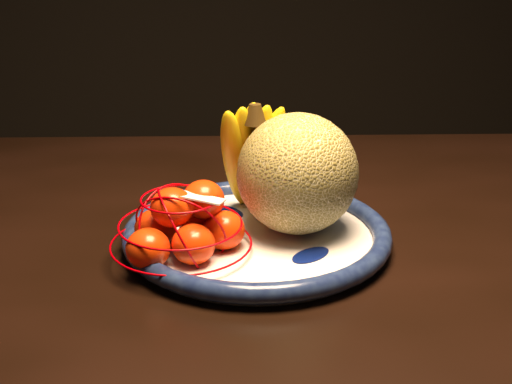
{
  "coord_description": "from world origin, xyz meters",
  "views": [
    {
      "loc": [
        -0.18,
        -0.83,
        1.09
      ],
      "look_at": [
        -0.08,
        0.02,
        0.76
      ],
      "focal_mm": 50.0,
      "sensor_mm": 36.0,
      "label": 1
    }
  ],
  "objects": [
    {
      "name": "dining_table",
      "position": [
        -0.01,
        0.09,
        0.62
      ],
      "size": [
        1.46,
        0.96,
        0.69
      ],
      "rotation": [
        0.0,
        0.0,
        -0.1
      ],
      "color": "black",
      "rests_on": "ground"
    },
    {
      "name": "fruit_bowl",
      "position": [
        -0.08,
        0.01,
        0.71
      ],
      "size": [
        0.35,
        0.35,
        0.03
      ],
      "rotation": [
        0.0,
        0.0,
        0.04
      ],
      "color": "white",
      "rests_on": "dining_table"
    },
    {
      "name": "mandarin_bag",
      "position": [
        -0.17,
        -0.03,
        0.74
      ],
      "size": [
        0.22,
        0.22,
        0.11
      ],
      "rotation": [
        0.0,
        0.0,
        0.29
      ],
      "color": "#F9330F",
      "rests_on": "fruit_bowl"
    },
    {
      "name": "banana_bunch",
      "position": [
        -0.08,
        0.09,
        0.79
      ],
      "size": [
        0.12,
        0.11,
        0.18
      ],
      "rotation": [
        0.0,
        0.0,
        0.17
      ],
      "color": "gold",
      "rests_on": "fruit_bowl"
    },
    {
      "name": "cantaloupe",
      "position": [
        -0.02,
        0.02,
        0.78
      ],
      "size": [
        0.16,
        0.16,
        0.16
      ],
      "primitive_type": "sphere",
      "color": "olive",
      "rests_on": "fruit_bowl"
    },
    {
      "name": "price_tag",
      "position": [
        -0.16,
        -0.04,
        0.78
      ],
      "size": [
        0.08,
        0.05,
        0.01
      ],
      "primitive_type": "cube",
      "rotation": [
        -0.14,
        0.1,
        -0.39
      ],
      "color": "white",
      "rests_on": "mandarin_bag"
    }
  ]
}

